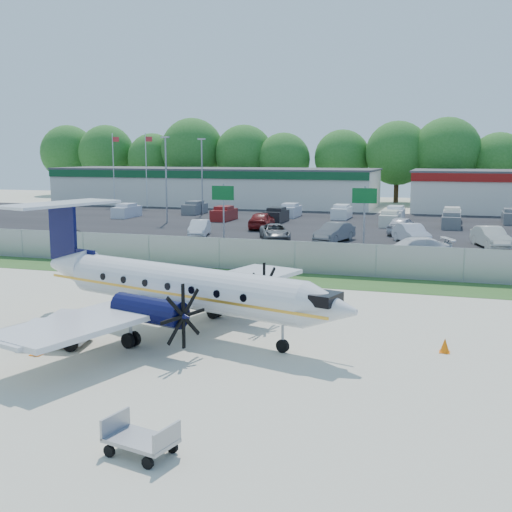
% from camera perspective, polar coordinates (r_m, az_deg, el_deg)
% --- Properties ---
extents(ground, '(170.00, 170.00, 0.00)m').
position_cam_1_polar(ground, '(26.94, -3.85, -6.78)').
color(ground, beige).
rests_on(ground, ground).
extents(grass_verge, '(170.00, 4.00, 0.02)m').
position_cam_1_polar(grass_verge, '(38.06, 2.71, -2.03)').
color(grass_verge, '#2D561E').
rests_on(grass_verge, ground).
extents(access_road, '(170.00, 8.00, 0.02)m').
position_cam_1_polar(access_road, '(44.76, 4.99, -0.36)').
color(access_road, black).
rests_on(access_road, ground).
extents(parking_lot, '(170.00, 32.00, 0.02)m').
position_cam_1_polar(parking_lot, '(65.23, 8.99, 2.56)').
color(parking_lot, black).
rests_on(parking_lot, ground).
extents(perimeter_fence, '(120.00, 0.06, 1.99)m').
position_cam_1_polar(perimeter_fence, '(39.79, 3.45, -0.09)').
color(perimeter_fence, gray).
rests_on(perimeter_fence, ground).
extents(building_west, '(46.40, 12.40, 5.24)m').
position_cam_1_polar(building_west, '(92.50, -3.82, 6.20)').
color(building_west, silver).
rests_on(building_west, ground).
extents(sign_left, '(1.80, 0.26, 5.00)m').
position_cam_1_polar(sign_left, '(50.31, -2.94, 4.84)').
color(sign_left, gray).
rests_on(sign_left, ground).
extents(sign_mid, '(1.80, 0.26, 5.00)m').
position_cam_1_polar(sign_mid, '(47.62, 9.61, 4.48)').
color(sign_mid, gray).
rests_on(sign_mid, ground).
extents(flagpole_west, '(1.06, 0.12, 10.00)m').
position_cam_1_polar(flagpole_west, '(91.23, -12.52, 7.85)').
color(flagpole_west, silver).
rests_on(flagpole_west, ground).
extents(flagpole_east, '(1.06, 0.12, 10.00)m').
position_cam_1_polar(flagpole_east, '(88.85, -9.70, 7.91)').
color(flagpole_east, silver).
rests_on(flagpole_east, ground).
extents(light_pole_nw, '(0.90, 0.35, 9.09)m').
position_cam_1_polar(light_pole_nw, '(68.78, -8.00, 7.28)').
color(light_pole_nw, gray).
rests_on(light_pole_nw, ground).
extents(light_pole_sw, '(0.90, 0.35, 9.09)m').
position_cam_1_polar(light_pole_sw, '(77.93, -4.83, 7.55)').
color(light_pole_sw, gray).
rests_on(light_pole_sw, ground).
extents(tree_line, '(112.00, 6.00, 14.00)m').
position_cam_1_polar(tree_line, '(98.85, 11.93, 4.68)').
color(tree_line, '#23601C').
rests_on(tree_line, ground).
extents(aircraft, '(16.66, 16.27, 5.09)m').
position_cam_1_polar(aircraft, '(26.72, -7.01, -2.62)').
color(aircraft, silver).
rests_on(aircraft, ground).
extents(pushback_tug, '(2.63, 2.11, 1.30)m').
position_cam_1_polar(pushback_tug, '(26.15, -17.09, -6.26)').
color(pushback_tug, silver).
rests_on(pushback_tug, ground).
extents(baggage_cart_far, '(1.91, 1.39, 0.91)m').
position_cam_1_polar(baggage_cart_far, '(16.68, -10.21, -15.71)').
color(baggage_cart_far, gray).
rests_on(baggage_cart_far, ground).
extents(cone_nose, '(0.39, 0.39, 0.55)m').
position_cam_1_polar(cone_nose, '(25.21, 16.43, -7.65)').
color(cone_nose, orange).
rests_on(cone_nose, ground).
extents(cone_port_wing, '(0.42, 0.42, 0.60)m').
position_cam_1_polar(cone_port_wing, '(25.26, -18.92, -7.70)').
color(cone_port_wing, orange).
rests_on(cone_port_wing, ground).
extents(cone_starboard_wing, '(0.38, 0.38, 0.54)m').
position_cam_1_polar(cone_starboard_wing, '(34.02, 0.39, -2.95)').
color(cone_starboard_wing, orange).
rests_on(cone_starboard_wing, ground).
extents(road_car_west, '(6.60, 4.85, 1.67)m').
position_cam_1_polar(road_car_west, '(50.92, -16.01, 0.46)').
color(road_car_west, '#595B5E').
rests_on(road_car_west, ground).
extents(road_car_mid, '(5.92, 4.28, 1.59)m').
position_cam_1_polar(road_car_mid, '(45.82, 13.69, -0.38)').
color(road_car_mid, silver).
rests_on(road_car_mid, ground).
extents(parked_car_a, '(2.50, 4.57, 1.43)m').
position_cam_1_polar(parked_car_a, '(57.92, -5.03, 1.80)').
color(parked_car_a, silver).
rests_on(parked_car_a, ground).
extents(parked_car_b, '(3.97, 5.37, 1.36)m').
position_cam_1_polar(parked_car_b, '(55.08, 1.68, 1.45)').
color(parked_car_b, '#595B5E').
rests_on(parked_car_b, ground).
extents(parked_car_c, '(2.93, 5.12, 1.60)m').
position_cam_1_polar(parked_car_c, '(54.24, 6.97, 1.27)').
color(parked_car_c, '#595B5E').
rests_on(parked_car_c, ground).
extents(parked_car_d, '(3.60, 5.17, 1.62)m').
position_cam_1_polar(parked_car_d, '(54.36, 13.62, 1.09)').
color(parked_car_d, silver).
rests_on(parked_car_d, ground).
extents(parked_car_e, '(3.15, 5.31, 1.65)m').
position_cam_1_polar(parked_car_e, '(53.85, 20.10, 0.71)').
color(parked_car_e, beige).
rests_on(parked_car_e, ground).
extents(parked_car_f, '(2.49, 5.18, 1.71)m').
position_cam_1_polar(parked_car_f, '(62.91, 0.52, 2.42)').
color(parked_car_f, maroon).
rests_on(parked_car_f, ground).
extents(parked_car_g, '(2.73, 5.08, 1.64)m').
position_cam_1_polar(parked_car_g, '(60.26, 12.84, 1.89)').
color(parked_car_g, silver).
rests_on(parked_car_g, ground).
extents(far_parking_rows, '(56.00, 10.00, 1.60)m').
position_cam_1_polar(far_parking_rows, '(70.16, 9.60, 2.99)').
color(far_parking_rows, gray).
rests_on(far_parking_rows, ground).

